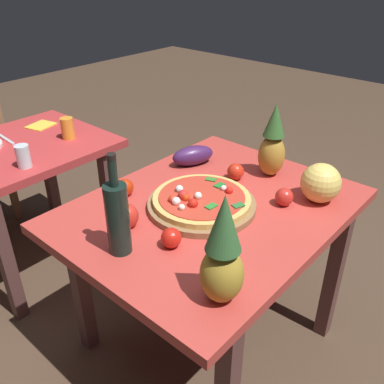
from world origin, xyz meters
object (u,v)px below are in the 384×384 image
(napkin_folded, at_px, (41,125))
(drinking_glass_water, at_px, (23,156))
(background_table, at_px, (22,168))
(pizza, at_px, (201,199))
(drinking_glass_juice, at_px, (68,128))
(tomato_near_board, at_px, (284,197))
(tomato_by_bottle, at_px, (236,172))
(tomato_at_corner, at_px, (171,238))
(pineapple_left, at_px, (223,256))
(melon, at_px, (321,183))
(wine_bottle, at_px, (118,217))
(knife_utensil, at_px, (6,139))
(bell_pepper, at_px, (127,216))
(tomato_beside_pepper, at_px, (125,187))
(eggplant, at_px, (193,156))
(pineapple_right, at_px, (273,144))
(pizza_board, at_px, (202,205))
(display_table, at_px, (211,226))

(napkin_folded, bearing_deg, drinking_glass_water, -128.71)
(background_table, xyz_separation_m, drinking_glass_water, (-0.09, -0.25, 0.18))
(pizza, height_order, drinking_glass_juice, drinking_glass_juice)
(tomato_near_board, relative_size, drinking_glass_juice, 0.63)
(pizza, distance_m, tomato_by_bottle, 0.28)
(tomato_at_corner, bearing_deg, napkin_folded, 76.60)
(pineapple_left, distance_m, melon, 0.69)
(wine_bottle, bearing_deg, napkin_folded, 70.04)
(tomato_at_corner, distance_m, tomato_near_board, 0.50)
(knife_utensil, bearing_deg, tomato_by_bottle, -65.41)
(bell_pepper, height_order, tomato_beside_pepper, bell_pepper)
(bell_pepper, relative_size, tomato_beside_pepper, 1.33)
(tomato_beside_pepper, bearing_deg, knife_utensil, 92.40)
(knife_utensil, bearing_deg, napkin_folded, 13.80)
(tomato_by_bottle, relative_size, tomato_near_board, 1.03)
(eggplant, bearing_deg, melon, -81.71)
(pineapple_right, height_order, melon, pineapple_right)
(background_table, xyz_separation_m, tomato_near_board, (0.40, -1.32, 0.16))
(tomato_by_bottle, height_order, napkin_folded, tomato_by_bottle)
(tomato_beside_pepper, relative_size, napkin_folded, 0.50)
(pineapple_right, bearing_deg, eggplant, 114.92)
(pizza_board, bearing_deg, napkin_folded, 87.19)
(display_table, xyz_separation_m, pizza_board, (-0.03, 0.02, 0.11))
(background_table, bearing_deg, napkin_folded, 34.48)
(tomato_near_board, bearing_deg, pineapple_left, -167.17)
(knife_utensil, bearing_deg, background_table, -88.75)
(melon, relative_size, knife_utensil, 0.87)
(tomato_at_corner, relative_size, drinking_glass_water, 0.66)
(pineapple_right, distance_m, napkin_folded, 1.35)
(background_table, distance_m, tomato_by_bottle, 1.15)
(display_table, bearing_deg, tomato_near_board, -47.22)
(tomato_beside_pepper, height_order, tomato_at_corner, same)
(background_table, height_order, wine_bottle, wine_bottle)
(pizza, xyz_separation_m, drinking_glass_juice, (0.07, 0.98, 0.02))
(eggplant, bearing_deg, pizza, -134.20)
(tomato_at_corner, bearing_deg, background_table, 86.06)
(bell_pepper, relative_size, tomato_by_bottle, 1.27)
(wine_bottle, xyz_separation_m, tomato_by_bottle, (0.66, 0.01, -0.10))
(melon, bearing_deg, pineapple_right, 76.41)
(pineapple_right, bearing_deg, knife_utensil, 114.88)
(pizza_board, height_order, tomato_beside_pepper, tomato_beside_pepper)
(eggplant, relative_size, knife_utensil, 1.11)
(background_table, bearing_deg, display_table, -79.27)
(pizza_board, xyz_separation_m, tomato_at_corner, (-0.26, -0.08, 0.02))
(tomato_at_corner, distance_m, tomato_by_bottle, 0.55)
(pineapple_left, relative_size, melon, 2.19)
(drinking_glass_juice, bearing_deg, pizza, -93.86)
(knife_utensil, bearing_deg, pizza, -78.40)
(melon, bearing_deg, tomato_at_corner, 159.09)
(tomato_beside_pepper, height_order, tomato_by_bottle, tomato_by_bottle)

